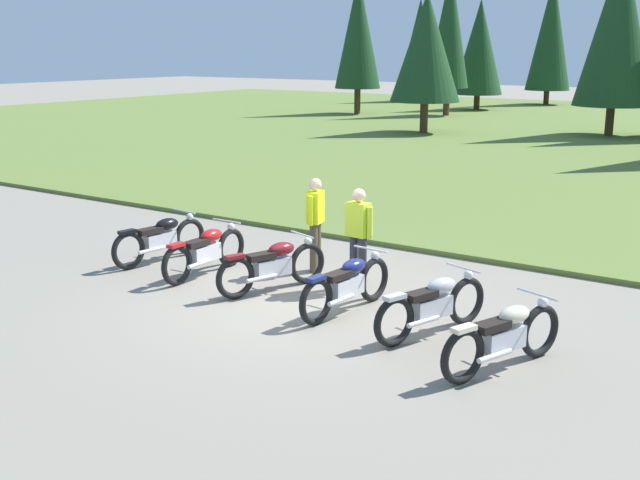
{
  "coord_description": "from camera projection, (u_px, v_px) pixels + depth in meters",
  "views": [
    {
      "loc": [
        6.74,
        -9.29,
        3.87
      ],
      "look_at": [
        0.0,
        0.6,
        0.9
      ],
      "focal_mm": 43.71,
      "sensor_mm": 36.0,
      "label": 1
    }
  ],
  "objects": [
    {
      "name": "motorcycle_silver",
      "position": [
        433.0,
        305.0,
        10.68
      ],
      "size": [
        0.86,
        2.03,
        0.88
      ],
      "color": "black",
      "rests_on": "ground"
    },
    {
      "name": "motorcycle_black",
      "position": [
        160.0,
        238.0,
        14.37
      ],
      "size": [
        0.62,
        2.1,
        0.88
      ],
      "color": "black",
      "rests_on": "ground"
    },
    {
      "name": "motorcycle_maroon",
      "position": [
        273.0,
        265.0,
        12.62
      ],
      "size": [
        0.87,
        2.02,
        0.88
      ],
      "color": "black",
      "rests_on": "ground"
    },
    {
      "name": "rider_checking_bike",
      "position": [
        315.0,
        219.0,
        13.62
      ],
      "size": [
        0.3,
        0.54,
        1.67
      ],
      "color": "#4C4233",
      "rests_on": "ground"
    },
    {
      "name": "motorcycle_red",
      "position": [
        205.0,
        251.0,
        13.5
      ],
      "size": [
        0.62,
        2.1,
        0.88
      ],
      "color": "black",
      "rests_on": "ground"
    },
    {
      "name": "motorcycle_navy",
      "position": [
        347.0,
        284.0,
        11.6
      ],
      "size": [
        0.62,
        2.1,
        0.88
      ],
      "color": "black",
      "rests_on": "ground"
    },
    {
      "name": "ground_plane",
      "position": [
        298.0,
        304.0,
        12.07
      ],
      "size": [
        140.0,
        140.0,
        0.0
      ],
      "primitive_type": "plane",
      "color": "gray"
    },
    {
      "name": "motorcycle_cream",
      "position": [
        504.0,
        336.0,
        9.51
      ],
      "size": [
        0.9,
        2.01,
        0.88
      ],
      "color": "black",
      "rests_on": "ground"
    },
    {
      "name": "rider_in_hivis_vest",
      "position": [
        358.0,
        232.0,
        12.64
      ],
      "size": [
        0.55,
        0.26,
        1.67
      ],
      "color": "#2D2D38",
      "rests_on": "ground"
    }
  ]
}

